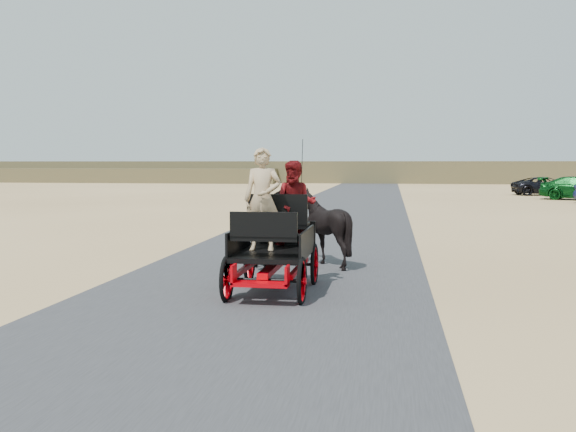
# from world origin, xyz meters

# --- Properties ---
(ground) EXTENTS (140.00, 140.00, 0.00)m
(ground) POSITION_xyz_m (0.00, 0.00, 0.00)
(ground) COLOR tan
(road) EXTENTS (6.00, 140.00, 0.01)m
(road) POSITION_xyz_m (0.00, 0.00, 0.01)
(road) COLOR #38383A
(road) RESTS_ON ground
(ridge_far) EXTENTS (140.00, 6.00, 2.40)m
(ridge_far) POSITION_xyz_m (0.00, 62.00, 1.20)
(ridge_far) COLOR brown
(ridge_far) RESTS_ON ground
(ridge_near) EXTENTS (40.00, 4.00, 1.60)m
(ridge_near) POSITION_xyz_m (-30.00, 58.00, 0.80)
(ridge_near) COLOR brown
(ridge_near) RESTS_ON ground
(carriage) EXTENTS (1.30, 2.40, 0.72)m
(carriage) POSITION_xyz_m (0.27, 0.60, 0.36)
(carriage) COLOR black
(carriage) RESTS_ON ground
(horse_left) EXTENTS (0.91, 2.01, 1.70)m
(horse_left) POSITION_xyz_m (-0.28, 3.60, 0.85)
(horse_left) COLOR black
(horse_left) RESTS_ON ground
(horse_right) EXTENTS (1.37, 1.54, 1.70)m
(horse_right) POSITION_xyz_m (0.82, 3.60, 0.85)
(horse_right) COLOR black
(horse_right) RESTS_ON ground
(driver_man) EXTENTS (0.66, 0.43, 1.80)m
(driver_man) POSITION_xyz_m (0.07, 0.65, 1.62)
(driver_man) COLOR tan
(driver_man) RESTS_ON carriage
(passenger_woman) EXTENTS (0.77, 0.60, 1.58)m
(passenger_woman) POSITION_xyz_m (0.57, 1.20, 1.51)
(passenger_woman) COLOR #660C0F
(passenger_woman) RESTS_ON carriage
(pedestrian) EXTENTS (1.06, 0.94, 1.73)m
(pedestrian) POSITION_xyz_m (-1.27, 13.38, 0.86)
(pedestrian) COLOR #B02114
(pedestrian) RESTS_ON ground
(car_d) EXTENTS (4.75, 2.60, 1.26)m
(car_d) POSITION_xyz_m (12.91, 36.30, 0.63)
(car_d) COLOR black
(car_d) RESTS_ON ground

